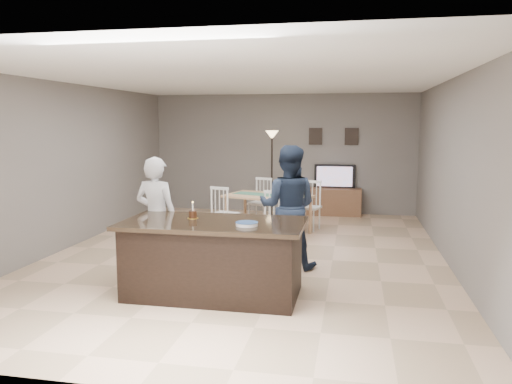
% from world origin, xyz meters
% --- Properties ---
extents(floor, '(8.00, 8.00, 0.00)m').
position_xyz_m(floor, '(0.00, 0.00, 0.00)').
color(floor, tan).
rests_on(floor, ground).
extents(room_shell, '(8.00, 8.00, 8.00)m').
position_xyz_m(room_shell, '(0.00, 0.00, 1.68)').
color(room_shell, slate).
rests_on(room_shell, floor).
extents(kitchen_island, '(2.15, 1.10, 0.90)m').
position_xyz_m(kitchen_island, '(0.00, -1.80, 0.45)').
color(kitchen_island, black).
rests_on(kitchen_island, floor).
extents(tv_console, '(1.20, 0.40, 0.60)m').
position_xyz_m(tv_console, '(1.20, 3.77, 0.30)').
color(tv_console, brown).
rests_on(tv_console, floor).
extents(television, '(0.91, 0.12, 0.53)m').
position_xyz_m(television, '(1.20, 3.84, 0.86)').
color(television, black).
rests_on(television, tv_console).
extents(tv_screen_glow, '(0.78, 0.00, 0.78)m').
position_xyz_m(tv_screen_glow, '(1.20, 3.76, 0.87)').
color(tv_screen_glow, '#CC4E16').
rests_on(tv_screen_glow, tv_console).
extents(picture_frames, '(1.10, 0.02, 0.38)m').
position_xyz_m(picture_frames, '(1.15, 3.98, 1.75)').
color(picture_frames, black).
rests_on(picture_frames, room_shell).
extents(woman, '(0.63, 0.46, 1.61)m').
position_xyz_m(woman, '(-0.95, -1.23, 0.81)').
color(woman, '#BDBDC1').
rests_on(woman, floor).
extents(man, '(0.87, 0.69, 1.74)m').
position_xyz_m(man, '(0.71, -0.45, 0.87)').
color(man, '#192337').
rests_on(man, floor).
extents(birthday_cake, '(0.13, 0.13, 0.21)m').
position_xyz_m(birthday_cake, '(-0.30, -1.67, 0.95)').
color(birthday_cake, gold).
rests_on(birthday_cake, kitchen_island).
extents(plate_stack, '(0.26, 0.26, 0.04)m').
position_xyz_m(plate_stack, '(0.44, -1.97, 0.92)').
color(plate_stack, white).
rests_on(plate_stack, kitchen_island).
extents(dining_table, '(1.91, 2.09, 0.94)m').
position_xyz_m(dining_table, '(0.08, 1.62, 0.60)').
color(dining_table, tan).
rests_on(dining_table, floor).
extents(floor_lamp, '(0.28, 0.28, 1.89)m').
position_xyz_m(floor_lamp, '(-0.13, 3.27, 1.46)').
color(floor_lamp, black).
rests_on(floor_lamp, floor).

